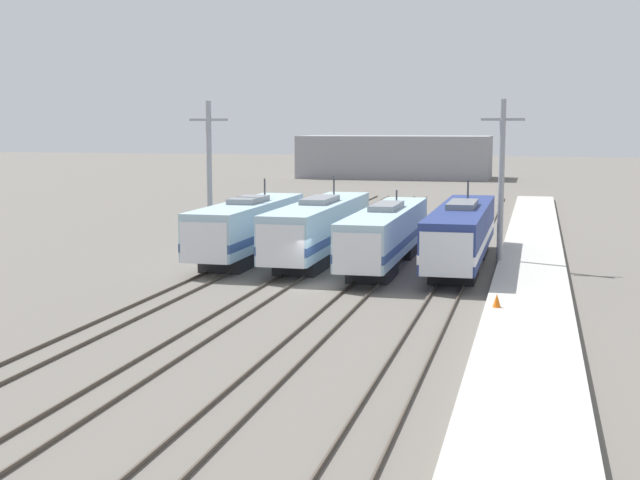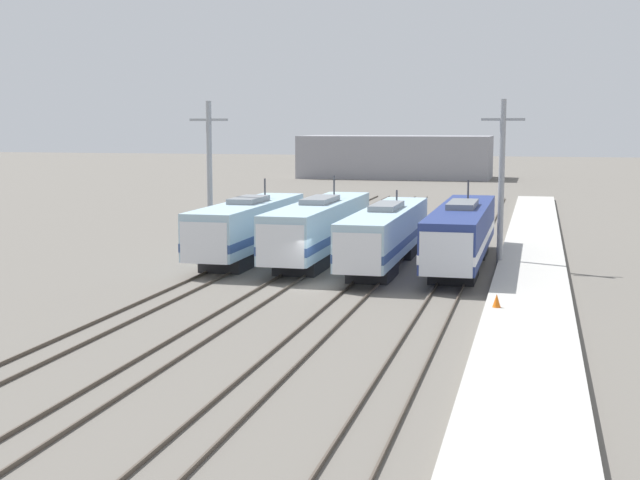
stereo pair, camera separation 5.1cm
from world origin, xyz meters
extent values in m
plane|color=#666059|center=(0.00, 0.00, 0.00)|extent=(400.00, 400.00, 0.00)
cube|color=#4C4238|center=(-7.54, 0.00, 0.07)|extent=(0.07, 120.00, 0.15)
cube|color=#4C4238|center=(-6.10, 0.00, 0.07)|extent=(0.07, 120.00, 0.15)
cube|color=#4C4238|center=(-2.99, 0.00, 0.07)|extent=(0.07, 120.00, 0.15)
cube|color=#4C4238|center=(-1.56, 0.00, 0.07)|extent=(0.07, 120.00, 0.15)
cube|color=#4C4238|center=(1.56, 0.00, 0.07)|extent=(0.07, 120.00, 0.15)
cube|color=#4C4238|center=(2.99, 0.00, 0.07)|extent=(0.07, 120.00, 0.15)
cube|color=#4C4238|center=(6.10, 0.00, 0.07)|extent=(0.07, 120.00, 0.15)
cube|color=#4C4238|center=(7.54, 0.00, 0.07)|extent=(0.07, 120.00, 0.15)
cube|color=#232326|center=(-6.82, 4.49, 0.47)|extent=(2.58, 3.52, 0.95)
cube|color=#232326|center=(-6.82, 12.50, 0.47)|extent=(2.58, 3.52, 0.95)
cube|color=#9EBCCC|center=(-6.82, 8.50, 2.34)|extent=(3.04, 16.02, 2.77)
cube|color=navy|center=(-6.82, 8.50, 1.78)|extent=(3.08, 16.06, 0.50)
cube|color=silver|center=(-6.82, 1.51, 2.13)|extent=(2.79, 2.25, 2.36)
cube|color=black|center=(-6.82, 0.47, 2.65)|extent=(2.37, 0.08, 0.66)
cube|color=gray|center=(-6.82, 8.50, 3.90)|extent=(1.67, 4.00, 0.35)
cylinder|color=#38383D|center=(-6.82, 12.02, 4.39)|extent=(0.12, 0.12, 1.34)
cube|color=#232326|center=(-2.27, 4.75, 0.47)|extent=(2.53, 4.01, 0.95)
cube|color=#232326|center=(-2.27, 13.87, 0.47)|extent=(2.53, 4.01, 0.95)
cube|color=#9EBCCC|center=(-2.27, 9.31, 2.35)|extent=(2.97, 18.24, 2.79)
cube|color=navy|center=(-2.27, 9.31, 1.79)|extent=(3.01, 18.28, 0.50)
cube|color=silver|center=(-2.27, 0.97, 2.14)|extent=(2.74, 1.77, 2.37)
cube|color=black|center=(-2.27, 0.17, 2.66)|extent=(2.33, 0.08, 0.66)
cube|color=gray|center=(-2.27, 9.31, 3.92)|extent=(1.64, 4.56, 0.35)
cylinder|color=#38383D|center=(-2.27, 13.32, 4.50)|extent=(0.12, 0.12, 1.51)
cube|color=#232326|center=(2.27, 3.37, 0.47)|extent=(2.38, 4.00, 0.95)
cube|color=#232326|center=(2.27, 12.48, 0.47)|extent=(2.38, 4.00, 0.95)
cube|color=#9EBCCC|center=(2.27, 7.92, 2.25)|extent=(2.80, 18.20, 2.61)
cube|color=navy|center=(2.27, 7.92, 1.73)|extent=(2.84, 18.24, 0.47)
cube|color=silver|center=(2.27, -0.37, 2.06)|extent=(2.58, 1.82, 2.21)
cube|color=black|center=(2.27, -1.20, 2.54)|extent=(2.19, 0.08, 0.62)
cube|color=gray|center=(2.27, 7.92, 3.73)|extent=(1.54, 4.55, 0.35)
cylinder|color=#38383D|center=(2.27, 11.93, 4.00)|extent=(0.12, 0.12, 0.88)
cube|color=black|center=(6.82, 4.10, 0.47)|extent=(2.53, 4.22, 0.95)
cube|color=black|center=(6.82, 13.69, 0.47)|extent=(2.53, 4.22, 0.95)
cube|color=navy|center=(6.82, 8.89, 2.32)|extent=(2.98, 19.17, 2.73)
cube|color=silver|center=(6.82, 8.89, 1.77)|extent=(3.02, 19.21, 0.49)
cube|color=silver|center=(6.82, 0.36, 2.11)|extent=(2.74, 2.29, 2.32)
cube|color=black|center=(6.82, -0.71, 2.62)|extent=(2.33, 0.08, 0.65)
cube|color=slate|center=(6.82, 8.89, 3.86)|extent=(1.64, 4.79, 0.35)
cylinder|color=#38383D|center=(6.82, 13.11, 4.39)|extent=(0.12, 0.12, 1.41)
cylinder|color=gray|center=(-9.88, 9.56, 5.12)|extent=(0.36, 0.36, 10.25)
cube|color=gray|center=(-9.88, 9.56, 9.02)|extent=(2.62, 0.16, 0.16)
cylinder|color=gray|center=(9.10, 9.56, 5.12)|extent=(0.36, 0.36, 10.25)
cube|color=gray|center=(9.10, 9.56, 9.02)|extent=(2.62, 0.16, 0.16)
cube|color=#B7B5AD|center=(11.05, 0.00, 0.20)|extent=(4.00, 120.00, 0.40)
cone|color=orange|center=(9.61, -5.08, 0.71)|extent=(0.39, 0.39, 0.62)
cube|color=gray|center=(-11.40, 98.26, 3.41)|extent=(30.49, 13.06, 6.81)
camera|label=1|loc=(11.26, -45.96, 8.77)|focal=50.00mm
camera|label=2|loc=(11.31, -45.95, 8.77)|focal=50.00mm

